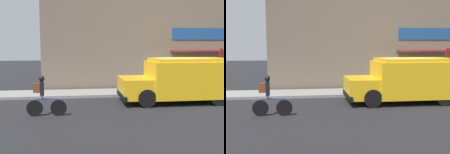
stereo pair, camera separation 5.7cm
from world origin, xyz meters
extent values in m
plane|color=#232326|center=(0.00, 0.00, 0.00)|extent=(70.00, 70.00, 0.00)
cube|color=gray|center=(0.00, 1.01, 0.07)|extent=(28.00, 2.03, 0.14)
cube|color=#756656|center=(0.00, 2.32, 2.76)|extent=(15.09, 0.18, 5.51)
cube|color=#1E4C93|center=(2.01, 2.21, 3.40)|extent=(3.44, 0.05, 0.71)
cube|color=maroon|center=(2.01, 1.84, 2.35)|extent=(3.62, 0.79, 0.10)
cube|color=yellow|center=(-0.11, -1.41, 1.11)|extent=(3.94, 2.27, 1.67)
cube|color=yellow|center=(-2.76, -1.40, 0.74)|extent=(1.38, 2.08, 0.92)
cube|color=yellow|center=(-0.11, -1.41, 2.02)|extent=(3.63, 2.09, 0.14)
cube|color=black|center=(-3.41, -1.39, 0.38)|extent=(0.13, 2.21, 0.24)
cube|color=red|center=(-1.19, -0.03, 1.20)|extent=(0.03, 0.44, 0.44)
cylinder|color=black|center=(-2.44, -0.43, 0.40)|extent=(0.80, 0.26, 0.80)
cylinder|color=black|center=(-2.45, -2.36, 0.40)|extent=(0.80, 0.26, 0.80)
cylinder|color=black|center=(0.85, -0.45, 0.40)|extent=(0.80, 0.26, 0.80)
cylinder|color=black|center=(0.84, -2.38, 0.40)|extent=(0.80, 0.26, 0.80)
cylinder|color=black|center=(-6.16, -3.26, 0.31)|extent=(0.62, 0.06, 0.62)
cylinder|color=black|center=(-7.06, -3.23, 0.31)|extent=(0.62, 0.06, 0.62)
cylinder|color=#234793|center=(-6.61, -3.24, 0.67)|extent=(0.86, 0.07, 0.04)
cylinder|color=#234793|center=(-6.77, -3.24, 0.73)|extent=(0.04, 0.04, 0.12)
cube|color=black|center=(-6.77, -3.24, 1.07)|extent=(0.13, 0.20, 0.55)
sphere|color=black|center=(-6.77, -3.24, 1.46)|extent=(0.22, 0.22, 0.22)
cube|color=brown|center=(-6.96, -3.23, 1.10)|extent=(0.27, 0.15, 0.36)
cylinder|color=slate|center=(2.53, 0.53, 1.36)|extent=(0.07, 0.07, 2.44)
cube|color=red|center=(2.53, 0.48, 2.23)|extent=(0.45, 0.45, 0.60)
camera|label=1|loc=(-5.36, -13.28, 2.70)|focal=42.00mm
camera|label=2|loc=(-5.31, -13.29, 2.70)|focal=42.00mm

